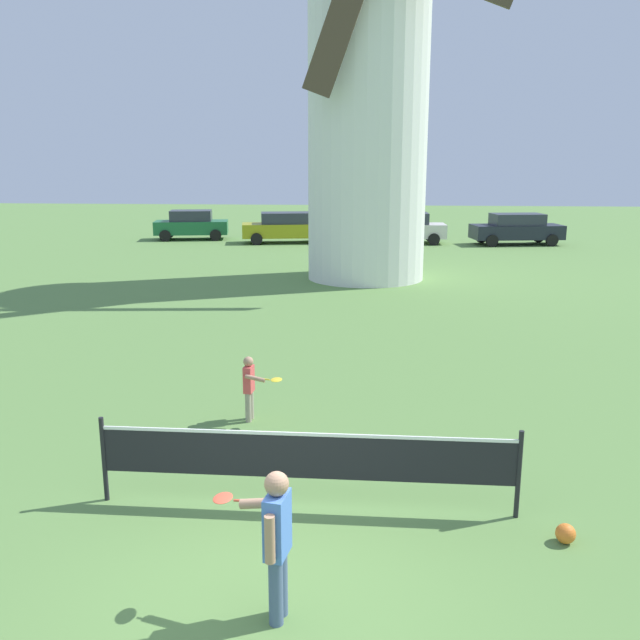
{
  "coord_description": "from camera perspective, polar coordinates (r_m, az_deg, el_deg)",
  "views": [
    {
      "loc": [
        0.99,
        -5.89,
        4.15
      ],
      "look_at": [
        0.19,
        3.62,
        1.9
      ],
      "focal_mm": 38.01,
      "sensor_mm": 36.0,
      "label": 1
    }
  ],
  "objects": [
    {
      "name": "parked_car_cream",
      "position": [
        35.43,
        7.17,
        7.74
      ],
      "size": [
        4.17,
        2.01,
        1.56
      ],
      "color": "silver",
      "rests_on": "ground_plane"
    },
    {
      "name": "windmill",
      "position": [
        24.52,
        4.1,
        19.97
      ],
      "size": [
        8.94,
        4.86,
        14.98
      ],
      "color": "white",
      "rests_on": "ground_plane"
    },
    {
      "name": "tennis_net",
      "position": [
        8.31,
        -1.18,
        -11.41
      ],
      "size": [
        5.1,
        0.06,
        1.1
      ],
      "color": "black",
      "rests_on": "ground_plane"
    },
    {
      "name": "parked_car_mustard",
      "position": [
        35.41,
        -2.9,
        7.82
      ],
      "size": [
        4.71,
        2.5,
        1.56
      ],
      "color": "#999919",
      "rests_on": "ground_plane"
    },
    {
      "name": "player_far",
      "position": [
        11.07,
        -5.87,
        -5.43
      ],
      "size": [
        0.66,
        0.51,
        1.09
      ],
      "color": "#9E937F",
      "rests_on": "ground_plane"
    },
    {
      "name": "parked_car_black",
      "position": [
        35.96,
        16.22,
        7.4
      ],
      "size": [
        4.7,
        2.44,
        1.56
      ],
      "color": "#1E232D",
      "rests_on": "ground_plane"
    },
    {
      "name": "stray_ball",
      "position": [
        8.35,
        19.97,
        -16.54
      ],
      "size": [
        0.22,
        0.22,
        0.22
      ],
      "primitive_type": "sphere",
      "color": "orange",
      "rests_on": "ground_plane"
    },
    {
      "name": "ground_plane",
      "position": [
        7.28,
        -4.22,
        -21.58
      ],
      "size": [
        120.0,
        120.0,
        0.0
      ],
      "primitive_type": "plane",
      "color": "#5B8442"
    },
    {
      "name": "parked_car_green",
      "position": [
        37.52,
        -10.77,
        7.91
      ],
      "size": [
        4.11,
        2.42,
        1.56
      ],
      "color": "#1E6638",
      "rests_on": "ground_plane"
    },
    {
      "name": "player_near",
      "position": [
        6.44,
        -3.78,
        -17.79
      ],
      "size": [
        0.78,
        0.67,
        1.48
      ],
      "color": "slate",
      "rests_on": "ground_plane"
    }
  ]
}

